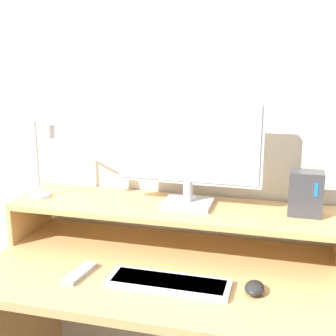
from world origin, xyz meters
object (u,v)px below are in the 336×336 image
Objects in this scene: keyboard at (169,283)px; monitor at (189,149)px; desk_lamp at (43,161)px; remote_control at (80,273)px; router_dock at (306,193)px; mouse at (255,288)px.

monitor is at bearing 91.43° from keyboard.
monitor is at bearing 7.83° from desk_lamp.
remote_control is at bearing -178.52° from keyboard.
keyboard is at bearing -22.80° from desk_lamp.
desk_lamp reaches higher than router_dock.
desk_lamp reaches higher than remote_control.
mouse is (-0.14, -0.29, -0.23)m from router_dock.
desk_lamp is 0.90m from mouse.
mouse reaches higher than remote_control.
mouse is 0.57m from remote_control.
mouse is 0.54× the size of remote_control.
keyboard is at bearing -175.06° from mouse.
desk_lamp is (-0.55, -0.08, -0.06)m from monitor.
mouse is (0.27, 0.02, 0.01)m from keyboard.
monitor is 0.57m from remote_control.
keyboard is (0.56, -0.23, -0.31)m from desk_lamp.
router_dock is at bearing 37.79° from keyboard.
remote_control is at bearing -133.08° from monitor.
router_dock is at bearing 1.14° from monitor.
monitor reaches higher than keyboard.
mouse reaches higher than keyboard.
monitor is 3.38× the size of router_dock.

